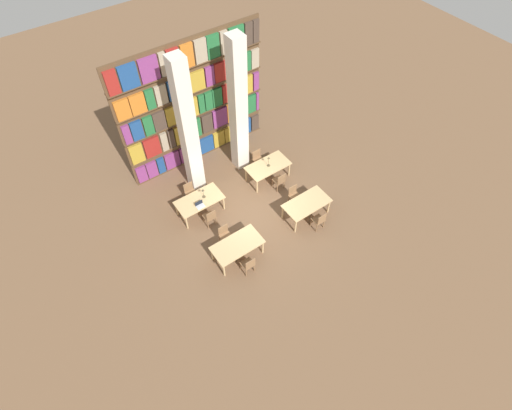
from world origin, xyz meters
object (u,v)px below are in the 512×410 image
Objects in this scene: pillar_left at (188,131)px; desk_lamp_0 at (203,192)px; chair_3 at (294,195)px; reading_table_3 at (268,167)px; chair_5 at (190,192)px; chair_7 at (258,159)px; chair_2 at (319,220)px; chair_6 at (280,181)px; reading_table_0 at (237,246)px; desk_lamp_1 at (269,160)px; reading_table_1 at (307,204)px; chair_4 at (210,217)px; chair_1 at (225,235)px; laptop at (200,205)px; chair_0 at (248,265)px; reading_table_2 at (199,201)px.

desk_lamp_0 is at bearing -105.26° from pillar_left.
reading_table_3 is (-0.05, 1.71, 0.18)m from chair_3.
chair_5 is 0.97m from desk_lamp_0.
chair_5 is 3.31m from chair_7.
chair_6 is at bearing 90.29° from chair_2.
reading_table_0 is 2.06× the size of chair_6.
reading_table_0 is at bearing -142.08° from desk_lamp_1.
reading_table_1 is 2.06× the size of chair_5.
chair_6 is at bearing -15.10° from desk_lamp_0.
pillar_left is 3.28× the size of reading_table_1.
chair_3 and chair_4 have the same top height.
pillar_left is 3.76m from chair_7.
chair_1 is (-0.04, 0.77, -0.18)m from reading_table_0.
laptop is (-3.44, 2.23, 0.12)m from reading_table_1.
chair_1 is 2.00× the size of desk_lamp_0.
reading_table_1 is 2.06× the size of chair_7.
laptop is at bearing 92.83° from chair_0.
chair_2 is (3.29, -1.50, 0.00)m from chair_1.
laptop reaches higher than chair_0.
chair_2 is 1.00× the size of chair_5.
chair_6 is 1.00× the size of chair_7.
chair_1 is at bearing 90.00° from chair_0.
chair_1 is at bearing 90.59° from chair_5.
laptop is at bearing 83.31° from chair_5.
reading_table_0 is at bearing -179.24° from reading_table_1.
pillar_left is at bearing 74.44° from chair_4.
desk_lamp_0 is at bearing 12.91° from chair_7.
chair_2 is at bearing -89.33° from reading_table_1.
desk_lamp_0 is (0.23, -0.75, 0.56)m from chair_5.
pillar_left is 2.64m from chair_5.
chair_3 is (0.01, 0.77, -0.18)m from reading_table_1.
laptop reaches higher than chair_4.
chair_0 is at bearing 90.00° from chair_1.
laptop reaches higher than chair_1.
reading_table_1 is 3.71× the size of desk_lamp_1.
desk_lamp_1 is at bearing 165.71° from chair_5.
chair_3 is 3.46m from chair_4.
pillar_left is at bearing 125.23° from reading_table_1.
desk_lamp_0 is at bearing 73.95° from chair_4.
chair_0 and chair_6 have the same top height.
chair_1 is at bearing -151.98° from desk_lamp_1.
chair_2 is 5.25m from chair_5.
desk_lamp_1 is at bearing -151.98° from chair_1.
reading_table_3 is (3.27, 0.72, 0.18)m from chair_4.
reading_table_1 and reading_table_2 have the same top height.
chair_7 is at bearing 90.06° from reading_table_1.
chair_4 and chair_6 have the same top height.
chair_1 is 2.57m from chair_5.
chair_1 is 3.62m from chair_2.
chair_4 is (-3.32, 2.52, 0.00)m from chair_2.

